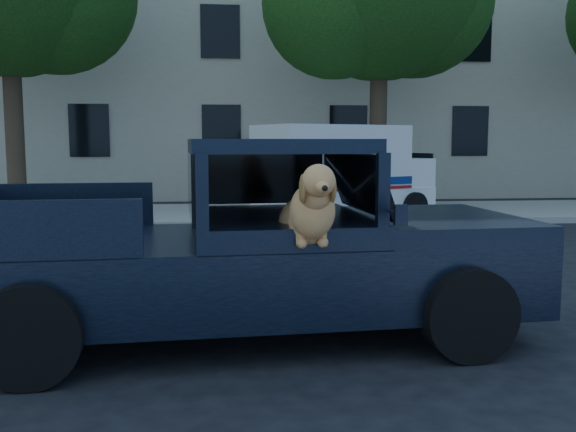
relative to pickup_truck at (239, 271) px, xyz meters
name	(u,v)px	position (x,y,z in m)	size (l,w,h in m)	color
ground	(129,322)	(-1.14, 0.61, -0.64)	(120.00, 120.00, 0.00)	black
far_sidewalk	(182,215)	(-1.14, 9.81, -0.57)	(60.00, 4.00, 0.15)	gray
lane_stripes	(286,259)	(0.86, 4.01, -0.64)	(21.60, 0.14, 0.01)	silver
building_main	(277,67)	(1.86, 17.11, 3.86)	(26.00, 6.00, 9.00)	beige
pickup_truck	(239,271)	(0.00, 0.00, 0.00)	(5.45, 2.84, 1.91)	black
mail_truck	(341,179)	(2.65, 8.89, 0.34)	(4.50, 3.41, 2.25)	silver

